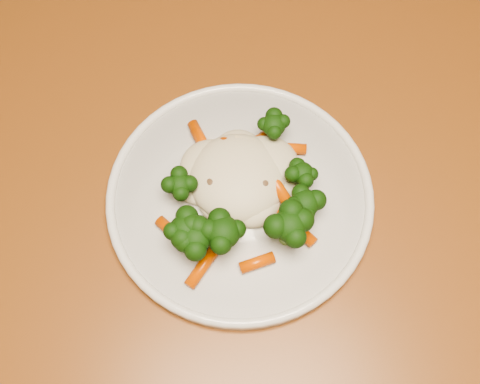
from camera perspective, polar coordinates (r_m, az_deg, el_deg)
The scene contains 3 objects.
dining_table at distance 0.77m, azimuth 4.32°, elevation 1.94°, with size 1.25×0.85×0.75m.
plate at distance 0.63m, azimuth 0.00°, elevation -0.53°, with size 0.28×0.28×0.01m, color silver.
meal at distance 0.60m, azimuth 0.02°, elevation -0.30°, with size 0.17×0.19×0.05m.
Camera 1 is at (-0.18, -0.24, 1.33)m, focal length 45.00 mm.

